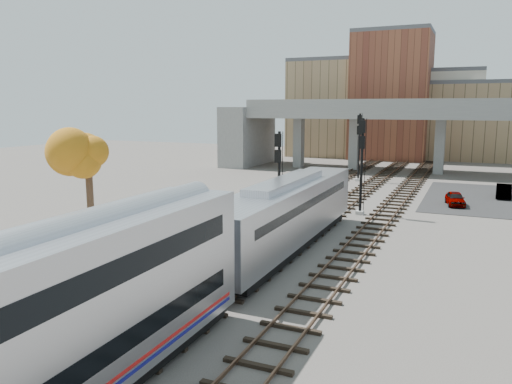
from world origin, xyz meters
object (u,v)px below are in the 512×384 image
Objects in this scene: locomotive at (286,213)px; car_a at (455,199)px; signal_mast_far at (359,147)px; car_b at (504,191)px; signal_mast_mid at (361,166)px; signal_mast_near at (279,183)px; tree at (88,157)px.

locomotive is 5.42× the size of car_a.
signal_mast_far is 16.27m from car_b.
signal_mast_mid is at bearing -128.19° from car_b.
car_b is (4.06, 5.91, 0.03)m from car_a.
signal_mast_near is 25.43m from car_b.
signal_mast_far is at bearing 90.00° from signal_mast_near.
signal_mast_far is (0.00, 25.67, 0.59)m from signal_mast_near.
locomotive reaches higher than car_b.
signal_mast_near is (-2.10, 4.17, 1.12)m from locomotive.
signal_mast_mid is 0.99× the size of signal_mast_far.
signal_mast_far reaches higher than car_b.
car_a is at bearing 46.87° from tree.
signal_mast_near reaches higher than locomotive.
tree is (-9.74, -33.32, 1.49)m from signal_mast_far.
signal_mast_far is 2.03× the size of car_b.
signal_mast_near is at bearing -137.61° from car_a.
car_a is (6.85, 6.94, -3.28)m from signal_mast_mid.
locomotive is 12.75m from tree.
signal_mast_mid reaches higher than car_b.
signal_mast_far is 16.04m from car_a.
car_a is at bearing 52.81° from signal_mast_near.
car_b is (12.91, 24.51, -1.61)m from locomotive.
tree is at bearing -132.41° from signal_mast_mid.
signal_mast_far is at bearing 162.62° from car_b.
tree is at bearing -129.32° from car_b.
signal_mast_near is 0.89× the size of signal_mast_far.
signal_mast_near is 12.57m from tree.
signal_mast_mid reaches higher than signal_mast_near.
signal_mast_far is 1.05× the size of tree.
signal_mast_near is at bearing 38.17° from tree.
locomotive is 2.58× the size of tree.
signal_mast_mid is at bearing 80.27° from locomotive.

